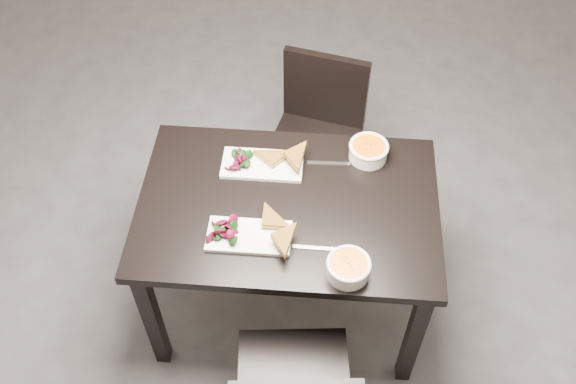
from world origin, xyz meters
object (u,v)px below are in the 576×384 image
Objects in this scene: soup_bowl_near at (348,267)px; plate_far at (262,165)px; table at (288,218)px; plate_near at (249,236)px; chair_far at (318,128)px; soup_bowl_far at (368,150)px.

soup_bowl_near is 0.48× the size of plate_far.
plate_near is (-0.13, -0.18, 0.11)m from table.
chair_far reaches higher than soup_bowl_near.
plate_far is at bearing -99.77° from chair_far.
soup_bowl_far reaches higher than table.
chair_far is 2.65× the size of plate_near.
soup_bowl_far is (0.07, 0.59, 0.00)m from soup_bowl_near.
chair_far is 1.07m from soup_bowl_near.
table is 0.42m from soup_bowl_near.
chair_far is 0.62m from plate_far.
chair_far is at bearing 98.31° from soup_bowl_near.
chair_far is at bearing 82.34° from table.
plate_near is at bearing 160.70° from soup_bowl_near.
soup_bowl_far is (0.32, 0.28, 0.14)m from table.
chair_far is at bearing 117.34° from soup_bowl_far.
plate_near is at bearing -91.42° from chair_far.
table is 0.73m from chair_far.
soup_bowl_far is at bearing 45.25° from plate_near.
plate_far is (-0.12, 0.19, 0.11)m from table.
soup_bowl_near is at bearing -51.94° from table.
soup_bowl_near is 0.59m from soup_bowl_far.
plate_far is at bearing -168.90° from soup_bowl_far.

